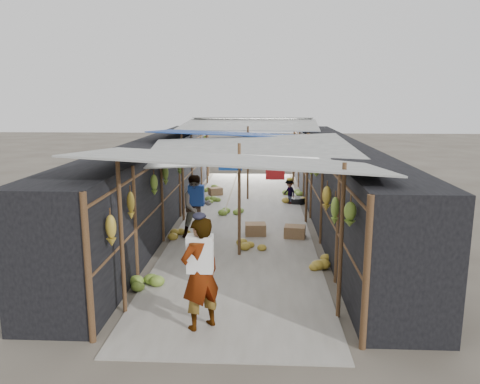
% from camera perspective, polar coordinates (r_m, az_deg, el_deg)
% --- Properties ---
extents(ground, '(80.00, 80.00, 0.00)m').
position_cam_1_polar(ground, '(8.17, -1.18, -14.68)').
color(ground, '#6B6356').
rests_on(ground, ground).
extents(aisle_slab, '(3.60, 16.00, 0.02)m').
position_cam_1_polar(aisle_slab, '(14.28, 0.62, -3.04)').
color(aisle_slab, '#9E998E').
rests_on(aisle_slab, ground).
extents(stall_left, '(1.40, 15.00, 2.30)m').
position_cam_1_polar(stall_left, '(14.39, -10.19, 1.53)').
color(stall_left, black).
rests_on(stall_left, ground).
extents(stall_right, '(1.40, 15.00, 2.30)m').
position_cam_1_polar(stall_right, '(14.19, 11.59, 1.34)').
color(stall_right, black).
rests_on(stall_right, ground).
extents(crate_near, '(0.57, 0.47, 0.32)m').
position_cam_1_polar(crate_near, '(12.40, 1.90, -4.59)').
color(crate_near, '#8E6A48').
rests_on(crate_near, ground).
extents(crate_mid, '(0.59, 0.50, 0.32)m').
position_cam_1_polar(crate_mid, '(12.26, 6.69, -4.86)').
color(crate_mid, '#8E6A48').
rests_on(crate_mid, ground).
extents(crate_back, '(0.58, 0.54, 0.29)m').
position_cam_1_polar(crate_back, '(17.39, -3.00, 0.06)').
color(crate_back, '#8E6A48').
rests_on(crate_back, ground).
extents(black_basin, '(0.65, 0.65, 0.19)m').
position_cam_1_polar(black_basin, '(16.26, 6.89, -1.00)').
color(black_basin, black).
rests_on(black_basin, ground).
extents(vendor_elderly, '(0.79, 0.76, 1.83)m').
position_cam_1_polar(vendor_elderly, '(7.38, -4.86, -9.91)').
color(vendor_elderly, white).
rests_on(vendor_elderly, ground).
extents(shopper_blue, '(0.97, 0.88, 1.64)m').
position_cam_1_polar(shopper_blue, '(12.13, -5.33, -1.78)').
color(shopper_blue, '#213AA5').
rests_on(shopper_blue, ground).
extents(vendor_seated, '(0.58, 0.64, 0.86)m').
position_cam_1_polar(vendor_seated, '(15.96, 6.04, 0.01)').
color(vendor_seated, '#47433E').
rests_on(vendor_seated, ground).
extents(market_canopy, '(5.62, 15.20, 2.77)m').
position_cam_1_polar(market_canopy, '(14.23, 0.81, 6.73)').
color(market_canopy, brown).
rests_on(market_canopy, ground).
extents(hanging_bananas, '(3.96, 14.03, 0.80)m').
position_cam_1_polar(hanging_bananas, '(14.17, 1.11, 3.58)').
color(hanging_bananas, '#A98B2B').
rests_on(hanging_bananas, ground).
extents(floor_bananas, '(4.06, 9.94, 0.33)m').
position_cam_1_polar(floor_bananas, '(13.52, 1.04, -3.25)').
color(floor_bananas, olive).
rests_on(floor_bananas, ground).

